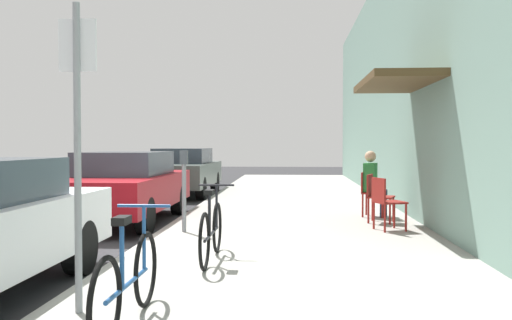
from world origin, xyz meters
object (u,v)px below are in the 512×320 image
(bicycle_0, at_px, (128,280))
(parked_car_2, at_px, (183,171))
(cafe_chair_2, at_px, (370,191))
(parked_car_1, at_px, (124,186))
(parking_meter, at_px, (184,185))
(street_sign, at_px, (78,133))
(cafe_chair_0, at_px, (385,200))
(cafe_chair_1, at_px, (377,195))
(bicycle_1, at_px, (211,231))
(seated_patron_2, at_px, (373,181))

(bicycle_0, bearing_deg, parked_car_2, 99.34)
(cafe_chair_2, bearing_deg, parked_car_2, 131.29)
(bicycle_0, height_order, cafe_chair_2, bicycle_0)
(parked_car_2, xyz_separation_m, cafe_chair_2, (4.83, -5.50, -0.11))
(parked_car_1, height_order, parking_meter, parking_meter)
(parking_meter, height_order, street_sign, street_sign)
(street_sign, distance_m, cafe_chair_2, 7.34)
(parking_meter, distance_m, bicycle_0, 4.68)
(parked_car_2, xyz_separation_m, cafe_chair_0, (4.83, -7.28, -0.11))
(cafe_chair_2, bearing_deg, street_sign, -117.22)
(cafe_chair_0, bearing_deg, cafe_chair_1, 90.00)
(parking_meter, distance_m, cafe_chair_1, 3.54)
(parked_car_1, height_order, cafe_chair_1, parked_car_1)
(bicycle_0, height_order, cafe_chair_1, bicycle_0)
(bicycle_1, xyz_separation_m, cafe_chair_2, (2.51, 4.34, 0.14))
(parked_car_2, xyz_separation_m, bicycle_0, (2.02, -12.28, -0.26))
(bicycle_0, relative_size, seated_patron_2, 1.33)
(parked_car_2, distance_m, cafe_chair_0, 8.74)
(street_sign, relative_size, cafe_chair_0, 2.99)
(parked_car_1, height_order, bicycle_0, parked_car_1)
(cafe_chair_2, bearing_deg, cafe_chair_0, -89.99)
(bicycle_0, bearing_deg, cafe_chair_2, 67.53)
(bicycle_1, bearing_deg, cafe_chair_2, 59.94)
(parking_meter, bearing_deg, street_sign, -90.66)
(cafe_chair_1, bearing_deg, bicycle_0, -115.25)
(cafe_chair_0, relative_size, cafe_chair_1, 1.00)
(cafe_chair_1, bearing_deg, street_sign, -120.57)
(bicycle_1, relative_size, cafe_chair_0, 1.97)
(parked_car_1, height_order, street_sign, street_sign)
(street_sign, distance_m, bicycle_0, 1.31)
(parking_meter, bearing_deg, bicycle_1, -70.71)
(parked_car_1, bearing_deg, cafe_chair_1, -5.97)
(parked_car_1, height_order, seated_patron_2, seated_patron_2)
(parked_car_1, relative_size, parking_meter, 3.33)
(bicycle_1, height_order, cafe_chair_1, bicycle_1)
(cafe_chair_1, bearing_deg, bicycle_1, -125.64)
(street_sign, relative_size, bicycle_1, 1.52)
(parked_car_1, xyz_separation_m, cafe_chair_0, (4.83, -1.46, -0.10))
(cafe_chair_1, xyz_separation_m, seated_patron_2, (0.06, 0.82, 0.19))
(parked_car_1, bearing_deg, parking_meter, -49.58)
(cafe_chair_1, bearing_deg, cafe_chair_0, -90.00)
(parked_car_1, xyz_separation_m, parked_car_2, (0.00, 5.83, 0.01))
(bicycle_0, distance_m, seated_patron_2, 7.36)
(cafe_chair_1, bearing_deg, parked_car_1, 174.03)
(parked_car_2, xyz_separation_m, bicycle_1, (2.32, -9.83, -0.26))
(bicycle_1, bearing_deg, street_sign, -110.96)
(bicycle_0, relative_size, cafe_chair_1, 1.97)
(parked_car_1, distance_m, bicycle_1, 4.63)
(cafe_chair_1, height_order, cafe_chair_2, same)
(cafe_chair_2, distance_m, seated_patron_2, 0.20)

